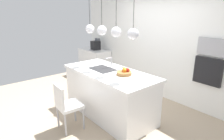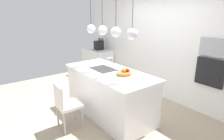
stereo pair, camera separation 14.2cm
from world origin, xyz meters
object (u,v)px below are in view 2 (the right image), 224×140
(oven, at_px, (210,72))
(chair_near, at_px, (66,104))
(microwave, at_px, (214,47))
(fruit_bowl, at_px, (124,73))
(coffee_machine, at_px, (99,45))

(oven, distance_m, chair_near, 2.87)
(microwave, distance_m, chair_near, 2.99)
(fruit_bowl, height_order, chair_near, fruit_bowl)
(fruit_bowl, bearing_deg, coffee_machine, 155.90)
(coffee_machine, distance_m, oven, 3.57)
(fruit_bowl, height_order, coffee_machine, coffee_machine)
(fruit_bowl, xyz_separation_m, microwave, (0.89, 1.49, 0.44))
(fruit_bowl, relative_size, microwave, 0.54)
(coffee_machine, height_order, chair_near, coffee_machine)
(microwave, relative_size, oven, 0.96)
(oven, bearing_deg, fruit_bowl, -120.84)
(fruit_bowl, bearing_deg, oven, 59.16)
(coffee_machine, height_order, oven, coffee_machine)
(coffee_machine, relative_size, oven, 0.68)
(fruit_bowl, distance_m, coffee_machine, 2.92)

